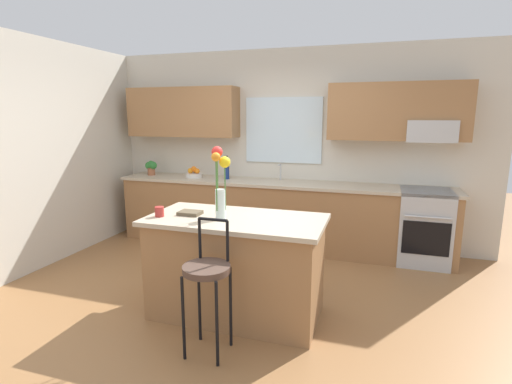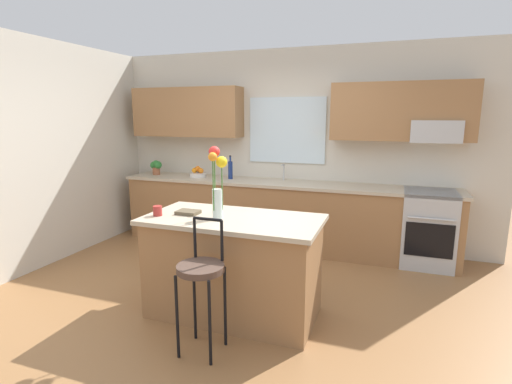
# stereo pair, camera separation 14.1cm
# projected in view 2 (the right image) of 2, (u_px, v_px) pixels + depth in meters

# --- Properties ---
(ground_plane) EXTENTS (14.00, 14.00, 0.00)m
(ground_plane) POSITION_uv_depth(u_px,v_px,m) (232.00, 300.00, 3.84)
(ground_plane) COLOR olive
(wall_left) EXTENTS (0.12, 4.60, 2.70)m
(wall_left) POSITION_uv_depth(u_px,v_px,m) (47.00, 154.00, 4.69)
(wall_left) COLOR beige
(wall_left) RESTS_ON ground
(back_wall_assembly) EXTENTS (5.60, 0.50, 2.70)m
(back_wall_assembly) POSITION_uv_depth(u_px,v_px,m) (289.00, 137.00, 5.36)
(back_wall_assembly) COLOR beige
(back_wall_assembly) RESTS_ON ground
(counter_run) EXTENTS (4.56, 0.64, 0.92)m
(counter_run) POSITION_uv_depth(u_px,v_px,m) (280.00, 214.00, 5.31)
(counter_run) COLOR #996B42
(counter_run) RESTS_ON ground
(sink_faucet) EXTENTS (0.02, 0.13, 0.23)m
(sink_faucet) POSITION_uv_depth(u_px,v_px,m) (283.00, 170.00, 5.33)
(sink_faucet) COLOR #B7BABC
(sink_faucet) RESTS_ON counter_run
(oven_range) EXTENTS (0.60, 0.64, 0.92)m
(oven_range) POSITION_uv_depth(u_px,v_px,m) (428.00, 228.00, 4.68)
(oven_range) COLOR #B7BABC
(oven_range) RESTS_ON ground
(kitchen_island) EXTENTS (1.57, 0.81, 0.92)m
(kitchen_island) POSITION_uv_depth(u_px,v_px,m) (233.00, 266.00, 3.50)
(kitchen_island) COLOR #996B42
(kitchen_island) RESTS_ON ground
(bar_stool_near) EXTENTS (0.36, 0.36, 1.04)m
(bar_stool_near) POSITION_uv_depth(u_px,v_px,m) (201.00, 274.00, 2.90)
(bar_stool_near) COLOR black
(bar_stool_near) RESTS_ON ground
(flower_vase) EXTENTS (0.18, 0.17, 0.63)m
(flower_vase) POSITION_uv_depth(u_px,v_px,m) (217.00, 180.00, 3.32)
(flower_vase) COLOR silver
(flower_vase) RESTS_ON kitchen_island
(mug_ceramic) EXTENTS (0.08, 0.08, 0.09)m
(mug_ceramic) POSITION_uv_depth(u_px,v_px,m) (158.00, 211.00, 3.46)
(mug_ceramic) COLOR #A52D28
(mug_ceramic) RESTS_ON kitchen_island
(cookbook) EXTENTS (0.20, 0.15, 0.03)m
(cookbook) POSITION_uv_depth(u_px,v_px,m) (188.00, 212.00, 3.52)
(cookbook) COLOR brown
(cookbook) RESTS_ON kitchen_island
(fruit_bowl_oranges) EXTENTS (0.24, 0.24, 0.16)m
(fruit_bowl_oranges) POSITION_uv_depth(u_px,v_px,m) (198.00, 173.00, 5.63)
(fruit_bowl_oranges) COLOR silver
(fruit_bowl_oranges) RESTS_ON counter_run
(bottle_olive_oil) EXTENTS (0.06, 0.06, 0.33)m
(bottle_olive_oil) POSITION_uv_depth(u_px,v_px,m) (230.00, 170.00, 5.44)
(bottle_olive_oil) COLOR navy
(bottle_olive_oil) RESTS_ON counter_run
(potted_plant_small) EXTENTS (0.20, 0.14, 0.22)m
(potted_plant_small) POSITION_uv_depth(u_px,v_px,m) (156.00, 166.00, 5.85)
(potted_plant_small) COLOR #9E5B3D
(potted_plant_small) RESTS_ON counter_run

